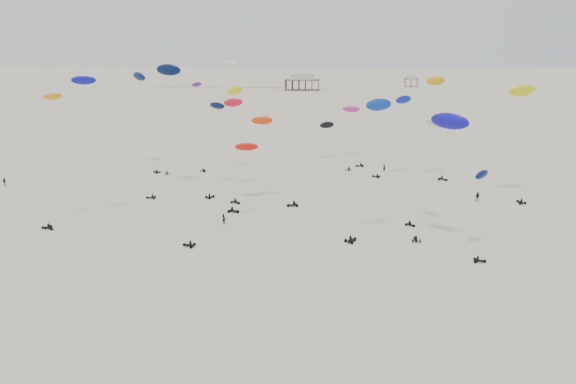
# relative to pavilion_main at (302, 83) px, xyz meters

# --- Properties ---
(ground_plane) EXTENTS (900.00, 900.00, 0.00)m
(ground_plane) POSITION_rel_pavilion_main_xyz_m (10.00, -150.00, -4.22)
(ground_plane) COLOR beige
(pavilion_main) EXTENTS (21.00, 13.00, 9.80)m
(pavilion_main) POSITION_rel_pavilion_main_xyz_m (0.00, 0.00, 0.00)
(pavilion_main) COLOR brown
(pavilion_main) RESTS_ON ground
(pavilion_small) EXTENTS (9.00, 7.00, 8.00)m
(pavilion_small) POSITION_rel_pavilion_main_xyz_m (70.00, 30.00, -0.74)
(pavilion_small) COLOR brown
(pavilion_small) RESTS_ON ground
(pier_fence) EXTENTS (80.20, 0.20, 1.50)m
(pier_fence) POSITION_rel_pavilion_main_xyz_m (-52.00, -0.00, -3.45)
(pier_fence) COLOR black
(pier_fence) RESTS_ON ground
(rig_0) EXTENTS (9.28, 7.04, 25.74)m
(rig_0) POSITION_rel_pavilion_main_xyz_m (-8.11, -216.56, 15.97)
(rig_0) COLOR black
(rig_0) RESTS_ON ground
(rig_1) EXTENTS (8.34, 15.93, 16.24)m
(rig_1) POSITION_rel_pavilion_main_xyz_m (17.36, -206.12, 2.40)
(rig_1) COLOR black
(rig_1) RESTS_ON ground
(rig_2) EXTENTS (7.86, 15.70, 23.85)m
(rig_2) POSITION_rel_pavilion_main_xyz_m (-1.49, -260.82, 8.25)
(rig_2) COLOR black
(rig_2) RESTS_ON ground
(rig_3) EXTENTS (6.89, 16.65, 23.60)m
(rig_3) POSITION_rel_pavilion_main_xyz_m (-18.09, -214.18, 8.26)
(rig_3) COLOR black
(rig_3) RESTS_ON ground
(rig_4) EXTENTS (7.14, 5.70, 18.12)m
(rig_4) POSITION_rel_pavilion_main_xyz_m (33.38, -254.51, 9.66)
(rig_4) COLOR black
(rig_4) RESTS_ON ground
(rig_5) EXTENTS (7.39, 8.30, 21.75)m
(rig_5) POSITION_rel_pavilion_main_xyz_m (22.78, -261.42, 10.76)
(rig_5) COLOR black
(rig_5) RESTS_ON ground
(rig_6) EXTENTS (6.09, 6.92, 22.74)m
(rig_6) POSITION_rel_pavilion_main_xyz_m (40.07, -221.22, 12.63)
(rig_6) COLOR black
(rig_6) RESTS_ON ground
(rig_7) EXTENTS (3.37, 8.80, 22.02)m
(rig_7) POSITION_rel_pavilion_main_xyz_m (-29.58, -258.83, 9.06)
(rig_7) COLOR black
(rig_7) RESTS_ON ground
(rig_9) EXTENTS (5.53, 14.88, 17.00)m
(rig_9) POSITION_rel_pavilion_main_xyz_m (22.62, -201.85, 5.69)
(rig_9) COLOR black
(rig_9) RESTS_ON ground
(rig_10) EXTENTS (9.15, 6.93, 18.43)m
(rig_10) POSITION_rel_pavilion_main_xyz_m (31.98, -219.56, 10.05)
(rig_10) COLOR black
(rig_10) RESTS_ON ground
(rig_11) EXTENTS (3.71, 9.11, 12.40)m
(rig_11) POSITION_rel_pavilion_main_xyz_m (38.49, -267.56, 3.49)
(rig_11) COLOR black
(rig_11) RESTS_ON ground
(rig_12) EXTENTS (9.72, 7.89, 16.82)m
(rig_12) POSITION_rel_pavilion_main_xyz_m (5.49, -242.80, 6.54)
(rig_12) COLOR black
(rig_12) RESTS_ON ground
(rig_13) EXTENTS (6.04, 13.91, 26.39)m
(rig_13) POSITION_rel_pavilion_main_xyz_m (-16.89, -233.28, 17.50)
(rig_13) COLOR black
(rig_13) RESTS_ON ground
(rig_14) EXTENTS (4.88, 11.80, 12.94)m
(rig_14) POSITION_rel_pavilion_main_xyz_m (0.21, -244.17, 3.64)
(rig_14) COLOR black
(rig_14) RESTS_ON ground
(rig_15) EXTENTS (6.88, 11.95, 22.41)m
(rig_15) POSITION_rel_pavilion_main_xyz_m (53.84, -234.40, 14.34)
(rig_15) COLOR black
(rig_15) RESTS_ON ground
(rig_16) EXTENTS (6.89, 12.46, 21.95)m
(rig_16) POSITION_rel_pavilion_main_xyz_m (-3.76, -235.28, 11.77)
(rig_16) COLOR black
(rig_16) RESTS_ON ground
(rig_17) EXTENTS (10.08, 14.36, 24.00)m
(rig_17) POSITION_rel_pavilion_main_xyz_m (-29.26, -212.60, 14.87)
(rig_17) COLOR black
(rig_17) RESTS_ON ground
(rig_18) EXTENTS (8.09, 10.43, 25.10)m
(rig_18) POSITION_rel_pavilion_main_xyz_m (-26.09, -255.52, 15.19)
(rig_18) COLOR black
(rig_18) RESTS_ON ground
(rig_19) EXTENTS (9.17, 17.50, 22.18)m
(rig_19) POSITION_rel_pavilion_main_xyz_m (-5.30, -235.28, 7.67)
(rig_19) COLOR black
(rig_19) RESTS_ON ground
(rig_20) EXTENTS (8.22, 6.07, 20.05)m
(rig_20) POSITION_rel_pavilion_main_xyz_m (33.99, -262.07, 12.63)
(rig_20) COLOR black
(rig_20) RESTS_ON ground
(spectator_0) EXTENTS (0.93, 0.83, 2.12)m
(spectator_0) POSITION_rel_pavilion_main_xyz_m (-1.27, -257.80, -4.22)
(spectator_0) COLOR black
(spectator_0) RESTS_ON ground
(spectator_1) EXTENTS (1.20, 1.02, 2.13)m
(spectator_1) POSITION_rel_pavilion_main_xyz_m (45.32, -240.73, -4.22)
(spectator_1) COLOR black
(spectator_1) RESTS_ON ground
(spectator_2) EXTENTS (1.26, 0.77, 2.03)m
(spectator_2) POSITION_rel_pavilion_main_xyz_m (-52.89, -235.66, -4.22)
(spectator_2) COLOR black
(spectator_2) RESTS_ON ground
(spectator_3) EXTENTS (0.95, 0.90, 2.14)m
(spectator_3) POSITION_rel_pavilion_main_xyz_m (29.64, -216.40, -4.22)
(spectator_3) COLOR black
(spectator_3) RESTS_ON ground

